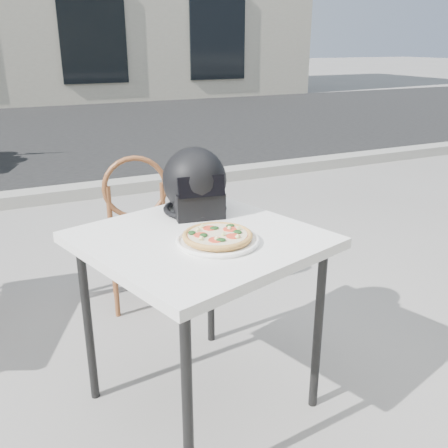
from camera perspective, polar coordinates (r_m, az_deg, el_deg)
name	(u,v)px	position (r m, az deg, el deg)	size (l,w,h in m)	color
ground	(226,349)	(2.61, 0.26, -14.08)	(80.00, 80.00, 0.00)	gray
street_asphalt	(49,134)	(9.12, -19.41, 9.73)	(30.00, 8.00, 0.00)	black
curb	(99,189)	(5.23, -14.12, 3.86)	(30.00, 0.25, 0.12)	gray
cafe_table_main	(200,252)	(1.94, -2.73, -3.19)	(1.01, 1.01, 0.77)	white
plate	(218,241)	(1.83, -0.74, -1.91)	(0.32, 0.32, 0.02)	white
pizza	(217,235)	(1.82, -0.75, -1.31)	(0.30, 0.30, 0.03)	tan
helmet	(195,184)	(2.13, -3.34, 4.55)	(0.32, 0.33, 0.28)	black
cafe_chair_main	(137,225)	(2.81, -9.96, -0.10)	(0.41, 0.41, 0.92)	brown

